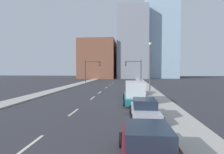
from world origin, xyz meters
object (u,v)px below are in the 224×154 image
(sedan_maroon, at_px, (147,147))
(street_lamp, at_px, (150,63))
(sedan_brown, at_px, (136,90))
(traffic_signal_left, at_px, (90,68))
(box_truck_teal, at_px, (135,93))
(sedan_silver, at_px, (144,110))
(traffic_signal_right, at_px, (136,68))

(sedan_maroon, bearing_deg, street_lamp, 81.90)
(street_lamp, bearing_deg, sedan_brown, -124.80)
(traffic_signal_left, xyz_separation_m, box_truck_teal, (11.25, -27.96, -2.87))
(sedan_maroon, relative_size, sedan_silver, 1.01)
(sedan_maroon, height_order, sedan_silver, sedan_silver)
(traffic_signal_right, xyz_separation_m, sedan_brown, (-0.75, -21.54, -3.25))
(traffic_signal_right, distance_m, box_truck_teal, 28.13)
(street_lamp, distance_m, sedan_maroon, 21.84)
(sedan_maroon, xyz_separation_m, sedan_brown, (0.27, 18.18, 0.03))
(sedan_silver, xyz_separation_m, sedan_brown, (-0.10, 12.39, 0.01))
(sedan_maroon, distance_m, sedan_brown, 18.18)
(traffic_signal_left, xyz_separation_m, sedan_brown, (11.68, -21.54, -3.25))
(sedan_silver, bearing_deg, traffic_signal_left, 108.23)
(traffic_signal_left, relative_size, traffic_signal_right, 1.00)
(traffic_signal_left, relative_size, sedan_brown, 1.26)
(sedan_brown, bearing_deg, sedan_maroon, -92.14)
(traffic_signal_right, height_order, box_truck_teal, traffic_signal_right)
(traffic_signal_right, bearing_deg, traffic_signal_left, 180.00)
(street_lamp, distance_m, box_truck_teal, 10.52)
(traffic_signal_left, height_order, sedan_maroon, traffic_signal_left)
(traffic_signal_left, distance_m, sedan_brown, 24.72)
(traffic_signal_right, relative_size, box_truck_teal, 1.00)
(street_lamp, xyz_separation_m, sedan_maroon, (-2.47, -21.35, -3.85))
(street_lamp, distance_m, sedan_silver, 16.16)
(box_truck_teal, bearing_deg, sedan_brown, 83.73)
(box_truck_teal, bearing_deg, street_lamp, 72.20)
(sedan_silver, distance_m, sedan_brown, 12.39)
(box_truck_teal, bearing_deg, traffic_signal_left, 109.46)
(box_truck_teal, bearing_deg, traffic_signal_right, 85.13)
(street_lamp, height_order, box_truck_teal, street_lamp)
(sedan_silver, bearing_deg, street_lamp, 81.39)
(street_lamp, xyz_separation_m, box_truck_teal, (-2.63, -9.59, -3.44))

